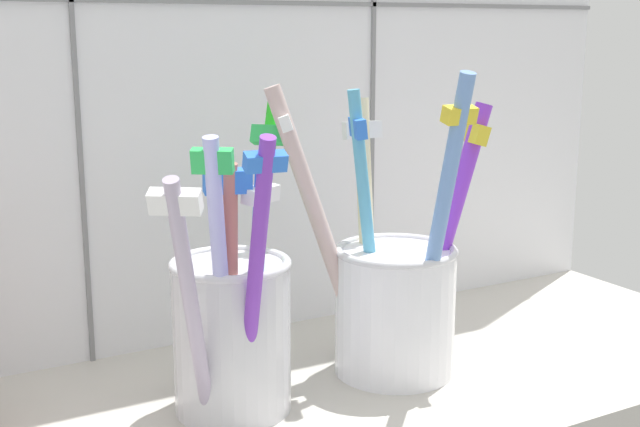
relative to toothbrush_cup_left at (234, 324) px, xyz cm
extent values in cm
cube|color=#BCB7AD|center=(5.55, 0.51, -6.21)|extent=(64.00, 22.00, 2.00)
cube|color=white|center=(5.55, 12.51, 15.29)|extent=(64.00, 2.00, 45.00)
cube|color=gray|center=(-5.11, 11.41, 15.29)|extent=(0.30, 0.20, 45.00)
cube|color=gray|center=(16.22, 11.41, 15.29)|extent=(0.30, 0.20, 45.00)
cube|color=gray|center=(5.55, 11.41, 17.57)|extent=(64.00, 0.20, 0.30)
cylinder|color=silver|center=(0.07, 0.24, -0.95)|extent=(6.58, 6.58, 8.52)
torus|color=silver|center=(0.07, 0.24, 3.31)|extent=(6.75, 6.75, 0.50)
cylinder|color=#B4B7F7|center=(-1.44, -1.80, 3.01)|extent=(2.96, 3.82, 15.80)
cube|color=green|center=(-2.18, -2.89, 9.63)|extent=(2.16, 1.86, 1.30)
cylinder|color=#AFA2BC|center=(-3.59, -3.18, 2.29)|extent=(4.34, 5.71, 14.49)
cube|color=white|center=(-4.91, -5.05, 8.27)|extent=(2.59, 2.28, 1.26)
cylinder|color=green|center=(2.88, 2.91, 3.49)|extent=(5.84, 5.86, 16.92)
cube|color=green|center=(4.54, 4.58, 9.66)|extent=(2.37, 2.36, 1.31)
cylinder|color=#BB685D|center=(-0.78, -1.16, 2.22)|extent=(1.52, 2.52, 14.15)
cube|color=blue|center=(-0.91, -1.69, 8.33)|extent=(2.59, 1.53, 1.27)
cylinder|color=#317AE7|center=(0.68, -1.41, 2.35)|extent=(1.62, 2.24, 14.39)
cube|color=white|center=(0.88, -1.82, 7.50)|extent=(2.38, 1.79, 0.90)
cylinder|color=purple|center=(-0.31, -3.42, 3.12)|extent=(1.67, 6.15, 16.11)
cube|color=blue|center=(-0.63, -5.58, 9.84)|extent=(2.12, 1.28, 1.04)
cylinder|color=white|center=(11.04, 0.24, -1.29)|extent=(7.45, 7.45, 7.83)
torus|color=silver|center=(11.04, 0.24, 2.62)|extent=(7.58, 7.58, 0.50)
cylinder|color=#6A94D4|center=(11.40, -3.11, 4.42)|extent=(1.02, 5.41, 18.66)
cube|color=yellow|center=(11.37, -4.74, 11.36)|extent=(1.88, 1.09, 1.09)
cylinder|color=#8936DC|center=(14.04, -0.47, 3.32)|extent=(5.70, 2.17, 16.54)
cube|color=yellow|center=(15.69, -0.81, 9.65)|extent=(1.52, 2.50, 1.36)
cylinder|color=beige|center=(10.56, 3.19, 3.43)|extent=(1.20, 2.87, 16.58)
cube|color=white|center=(10.61, 3.85, 9.70)|extent=(2.56, 0.97, 1.15)
cylinder|color=#53A8CD|center=(9.38, 1.16, 3.81)|extent=(2.75, 1.60, 17.31)
cube|color=blue|center=(8.75, 1.39, 10.18)|extent=(1.51, 2.49, 1.19)
cylinder|color=#C8ABA7|center=(6.79, 2.13, 3.91)|extent=(6.56, 4.03, 17.75)
cube|color=white|center=(4.87, 3.12, 10.55)|extent=(1.69, 2.16, 1.06)
camera|label=1|loc=(-17.43, -40.77, 15.92)|focal=47.46mm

